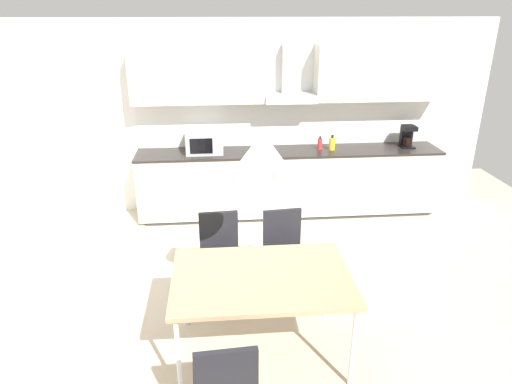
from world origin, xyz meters
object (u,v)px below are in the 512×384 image
Objects in this scene: microwave at (205,142)px; chair_near_left at (225,383)px; bottle_red at (320,144)px; dining_table at (262,281)px; coffee_maker at (407,136)px; pendant_lamp at (262,147)px; chair_far_right at (284,245)px; bottle_yellow at (332,143)px; chair_far_left at (220,248)px.

chair_near_left is (0.17, -3.62, -0.52)m from microwave.
dining_table is at bearing -110.98° from bottle_red.
coffee_maker is at bearing 54.69° from chair_near_left.
chair_near_left is 1.56m from pendant_lamp.
bottle_yellow is at bearing 64.14° from chair_far_right.
dining_table is 0.93m from chair_far_left.
pendant_lamp reaches higher than bottle_red.
bottle_yellow is at bearing -0.61° from microwave.
bottle_red reaches higher than chair_far_right.
chair_far_left is at bearing -85.27° from microwave.
chair_near_left is at bearing -109.77° from chair_far_right.
pendant_lamp is at bearing -113.98° from bottle_yellow.
bottle_yellow is 3.01m from dining_table.
chair_far_left is (-2.59, -1.92, -0.53)m from coffee_maker.
chair_far_right is 2.72× the size of pendant_lamp.
chair_far_right is at bearing -115.86° from bottle_yellow.
bottle_yellow is (1.70, -0.02, -0.05)m from microwave.
microwave is 2.75m from coffee_maker.
dining_table is at bearing -109.69° from chair_far_right.
chair_far_right is at bearing 70.31° from pendant_lamp.
dining_table is 1.61× the size of chair_far_right.
bottle_red is (-0.16, 0.03, -0.01)m from bottle_yellow.
microwave is 2.65× the size of bottle_red.
bottle_yellow reaches higher than bottle_red.
bottle_red is at bearing 68.45° from chair_far_right.
microwave is 1.70m from bottle_yellow.
chair_far_right is at bearing -111.55° from bottle_red.
bottle_red is at bearing 69.02° from dining_table.
bottle_yellow is 0.23× the size of chair_far_left.
dining_table is at bearing -80.16° from microwave.
bottle_red is at bearing 69.29° from chair_near_left.
dining_table is at bearing -129.20° from coffee_maker.
microwave is 1.54m from bottle_red.
pendant_lamp reaches higher than chair_far_left.
dining_table is at bearing 70.15° from chair_near_left.
pendant_lamp reaches higher than coffee_maker.
dining_table is at bearing -113.98° from bottle_yellow.
coffee_maker is at bearing 36.57° from chair_far_left.
coffee_maker reaches higher than chair_far_left.
dining_table is 0.93m from chair_near_left.
chair_near_left is (0.01, -1.72, 0.00)m from chair_far_left.
bottle_red is 3.91m from chair_near_left.
microwave is at bearing 99.84° from pendant_lamp.
bottle_red is (1.54, 0.01, -0.06)m from microwave.
bottle_yellow is 1.12× the size of bottle_red.
chair_far_left is 0.63m from chair_far_right.
coffee_maker reaches higher than dining_table.
chair_near_left is at bearing -109.85° from dining_table.
microwave reaches higher than dining_table.
dining_table is (0.48, -2.76, -0.35)m from microwave.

